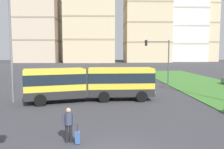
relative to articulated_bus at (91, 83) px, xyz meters
name	(u,v)px	position (x,y,z in m)	size (l,w,h in m)	color
articulated_bus	(91,83)	(0.00, 0.00, 0.00)	(12.01, 4.37, 3.00)	yellow
car_silver_hatch	(61,81)	(-4.46, 9.18, -0.90)	(4.55, 2.35, 1.58)	#B7BABF
pedestrian_crossing	(69,123)	(-0.58, -9.95, -0.65)	(0.58, 0.36, 1.74)	black
rolling_suitcase	(77,137)	(-0.13, -10.15, -1.34)	(0.28, 0.38, 0.97)	#335693
traffic_light_far_right	(161,54)	(9.06, 10.25, 2.54)	(3.52, 0.28, 6.15)	#474C51
streetlight_left	(11,42)	(-6.92, -0.48, 3.72)	(0.70, 0.28, 9.85)	slate
apartment_tower_west	(38,21)	(-28.42, 87.47, 17.35)	(18.57, 18.62, 37.97)	#C6B299
apartment_tower_westcentre	(90,20)	(-4.71, 85.16, 17.60)	(22.03, 18.31, 38.47)	beige
apartment_tower_centre	(146,6)	(21.63, 88.59, 24.40)	(20.21, 19.06, 52.06)	beige
apartment_tower_eastcentre	(181,20)	(40.96, 96.41, 19.31)	(20.82, 19.50, 41.88)	silver
apartment_tower_east	(195,25)	(47.81, 95.76, 16.84)	(18.94, 15.17, 36.95)	beige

